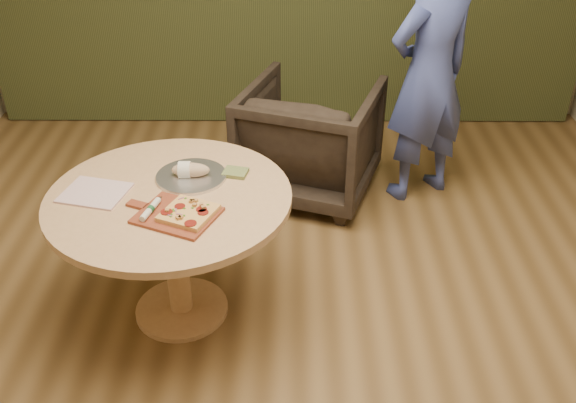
% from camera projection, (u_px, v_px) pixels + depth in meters
% --- Properties ---
extents(room_shell, '(5.04, 6.04, 2.84)m').
position_uv_depth(room_shell, '(280.00, 109.00, 2.39)').
color(room_shell, brown).
rests_on(room_shell, ground).
extents(pedestal_table, '(1.20, 1.20, 0.75)m').
position_uv_depth(pedestal_table, '(171.00, 219.00, 3.18)').
color(pedestal_table, tan).
rests_on(pedestal_table, ground).
extents(pizza_paddle, '(0.47, 0.40, 0.01)m').
position_uv_depth(pizza_paddle, '(175.00, 215.00, 2.95)').
color(pizza_paddle, brown).
rests_on(pizza_paddle, pedestal_table).
extents(flatbread_pizza, '(0.29, 0.29, 0.04)m').
position_uv_depth(flatbread_pizza, '(188.00, 213.00, 2.93)').
color(flatbread_pizza, '#E4AD59').
rests_on(flatbread_pizza, pizza_paddle).
extents(cutlery_roll, '(0.07, 0.20, 0.03)m').
position_uv_depth(cutlery_roll, '(150.00, 209.00, 2.95)').
color(cutlery_roll, beige).
rests_on(cutlery_roll, pizza_paddle).
extents(newspaper, '(0.35, 0.31, 0.01)m').
position_uv_depth(newspaper, '(95.00, 193.00, 3.11)').
color(newspaper, white).
rests_on(newspaper, pedestal_table).
extents(serving_tray, '(0.36, 0.36, 0.02)m').
position_uv_depth(serving_tray, '(191.00, 176.00, 3.24)').
color(serving_tray, silver).
rests_on(serving_tray, pedestal_table).
extents(bread_roll, '(0.19, 0.09, 0.09)m').
position_uv_depth(bread_roll, '(189.00, 170.00, 3.22)').
color(bread_roll, tan).
rests_on(bread_roll, serving_tray).
extents(green_packet, '(0.14, 0.12, 0.02)m').
position_uv_depth(green_packet, '(235.00, 172.00, 3.27)').
color(green_packet, '#4D5B29').
rests_on(green_packet, pedestal_table).
extents(armchair, '(1.06, 1.03, 0.87)m').
position_uv_depth(armchair, '(311.00, 135.00, 4.35)').
color(armchair, black).
rests_on(armchair, ground).
extents(person_standing, '(0.76, 0.67, 1.74)m').
position_uv_depth(person_standing, '(430.00, 75.00, 4.10)').
color(person_standing, '#404E99').
rests_on(person_standing, ground).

